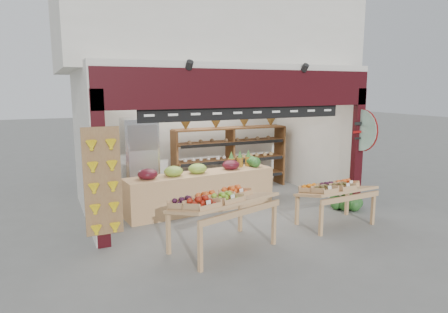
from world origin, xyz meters
TOP-DOWN VIEW (x-y plane):
  - ground at (0.00, 0.00)m, footprint 60.00×60.00m
  - shop_structure at (0.00, 1.61)m, footprint 6.36×5.12m
  - banana_board at (-2.73, -1.17)m, footprint 0.60×0.15m
  - gift_sign at (2.75, -1.15)m, footprint 0.04×0.93m
  - back_shelving at (0.88, 1.56)m, footprint 3.10×0.51m
  - refrigerator at (-1.53, 1.41)m, footprint 0.79×0.79m
  - cardboard_stack at (-1.31, 1.03)m, footprint 0.99×0.76m
  - mid_counter at (-0.50, 0.16)m, footprint 3.40×0.95m
  - display_table_left at (-1.08, -2.00)m, footprint 1.91×1.39m
  - display_table_right at (1.49, -1.80)m, footprint 1.48×0.88m
  - watermelon_pile at (2.45, -1.07)m, footprint 0.71×0.74m

SIDE VIEW (x-z plane):
  - ground at x=0.00m, z-range 0.00..0.00m
  - watermelon_pile at x=2.45m, z-range -0.07..0.49m
  - cardboard_stack at x=-1.31m, z-range -0.08..0.53m
  - mid_counter at x=-0.50m, z-range -0.07..0.99m
  - display_table_right at x=1.49m, z-range 0.25..1.19m
  - display_table_left at x=-1.08m, z-range 0.30..1.38m
  - refrigerator at x=-1.53m, z-range 0.00..1.97m
  - banana_board at x=-2.73m, z-range 0.22..2.02m
  - back_shelving at x=0.88m, z-range 0.19..2.09m
  - gift_sign at x=2.75m, z-range 1.29..2.21m
  - shop_structure at x=0.00m, z-range 1.22..6.62m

